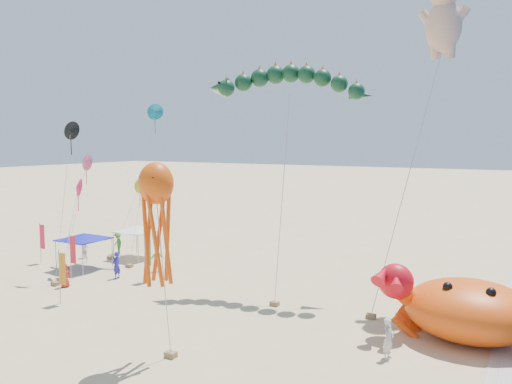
% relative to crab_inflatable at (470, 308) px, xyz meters
% --- Properties ---
extents(ground, '(320.00, 320.00, 0.00)m').
position_rel_crab_inflatable_xyz_m(ground, '(-9.98, -1.47, -1.59)').
color(ground, '#D1B784').
rests_on(ground, ground).
extents(crab_inflatable, '(8.25, 5.19, 3.62)m').
position_rel_crab_inflatable_xyz_m(crab_inflatable, '(0.00, 0.00, 0.00)').
color(crab_inflatable, '#EC4B0C').
rests_on(crab_inflatable, ground).
extents(dragon_kite, '(9.97, 5.89, 13.95)m').
position_rel_crab_inflatable_xyz_m(dragon_kite, '(-11.32, 3.35, 11.26)').
color(dragon_kite, '#0D321B').
rests_on(dragon_kite, ground).
extents(cherub_kite, '(3.51, 6.51, 18.76)m').
position_rel_crab_inflatable_xyz_m(cherub_kite, '(-2.69, 6.06, 15.01)').
color(cherub_kite, '#DFA688').
rests_on(cherub_kite, ground).
extents(octopus_kite, '(1.57, 1.41, 8.62)m').
position_rel_crab_inflatable_xyz_m(octopus_kite, '(-11.52, -8.82, 4.79)').
color(octopus_kite, '#E8500C').
rests_on(octopus_kite, ground).
extents(canopy_blue, '(3.37, 3.37, 2.71)m').
position_rel_crab_inflatable_xyz_m(canopy_blue, '(-26.67, 0.43, 0.85)').
color(canopy_blue, gray).
rests_on(canopy_blue, ground).
extents(canopy_white, '(3.15, 3.15, 2.71)m').
position_rel_crab_inflatable_xyz_m(canopy_white, '(-25.62, 4.94, 0.85)').
color(canopy_white, gray).
rests_on(canopy_white, ground).
extents(feather_flags, '(11.26, 6.02, 3.20)m').
position_rel_crab_inflatable_xyz_m(feather_flags, '(-24.32, -1.98, 0.42)').
color(feather_flags, gray).
rests_on(feather_flags, ground).
extents(beachgoers, '(27.15, 10.06, 1.88)m').
position_rel_crab_inflatable_xyz_m(beachgoers, '(-23.20, 1.64, -0.72)').
color(beachgoers, yellow).
rests_on(beachgoers, ground).
extents(small_kites, '(5.67, 11.62, 12.49)m').
position_rel_crab_inflatable_xyz_m(small_kites, '(-26.06, 2.19, 5.92)').
color(small_kites, black).
rests_on(small_kites, ground).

